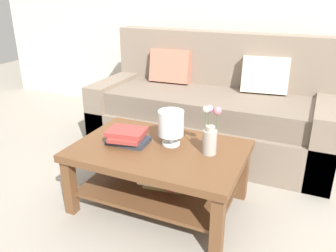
{
  "coord_description": "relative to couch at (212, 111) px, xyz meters",
  "views": [
    {
      "loc": [
        0.89,
        -2.15,
        1.45
      ],
      "look_at": [
        -0.01,
        -0.14,
        0.55
      ],
      "focal_mm": 36.63,
      "sensor_mm": 36.0,
      "label": 1
    }
  ],
  "objects": [
    {
      "name": "book_stack_main",
      "position": [
        -0.27,
        -1.1,
        0.13
      ],
      "size": [
        0.29,
        0.25,
        0.09
      ],
      "color": "#2D333D",
      "rests_on": "coffee_table"
    },
    {
      "name": "glass_hurricane_vase",
      "position": [
        0.01,
        -1.0,
        0.23
      ],
      "size": [
        0.17,
        0.17,
        0.24
      ],
      "color": "silver",
      "rests_on": "coffee_table"
    },
    {
      "name": "couch",
      "position": [
        0.0,
        0.0,
        0.0
      ],
      "size": [
        2.16,
        0.9,
        1.06
      ],
      "color": "#7A6B5B",
      "rests_on": "ground"
    },
    {
      "name": "flower_pitcher",
      "position": [
        0.3,
        -1.02,
        0.21
      ],
      "size": [
        0.11,
        0.1,
        0.33
      ],
      "color": "#9E998E",
      "rests_on": "coffee_table"
    },
    {
      "name": "ground_plane",
      "position": [
        -0.03,
        -0.79,
        -0.36
      ],
      "size": [
        10.0,
        10.0,
        0.0
      ],
      "primitive_type": "plane",
      "color": "gray"
    },
    {
      "name": "coffee_table",
      "position": [
        -0.04,
        -1.08,
        -0.04
      ],
      "size": [
        1.14,
        0.76,
        0.45
      ],
      "color": "brown",
      "rests_on": "ground"
    }
  ]
}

